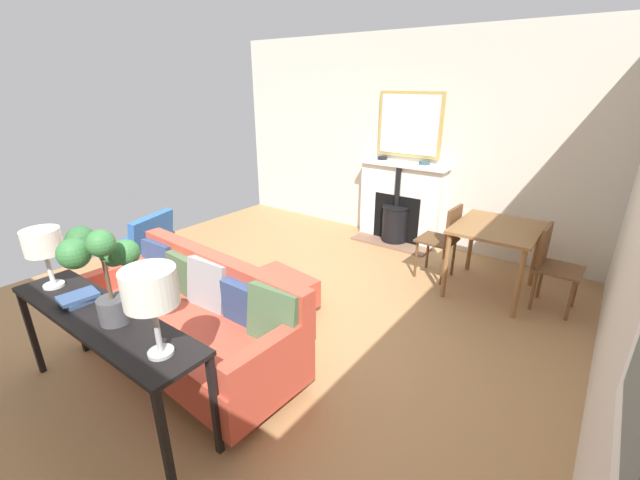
# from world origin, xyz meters

# --- Properties ---
(ground_plane) EXTENTS (5.93, 5.49, 0.01)m
(ground_plane) POSITION_xyz_m (0.00, 0.00, -0.00)
(ground_plane) COLOR #A87A4C
(wall_left) EXTENTS (0.12, 5.49, 2.77)m
(wall_left) POSITION_xyz_m (-2.97, 0.00, 1.38)
(wall_left) COLOR beige
(wall_left) RESTS_ON ground
(fireplace) EXTENTS (0.54, 1.25, 1.13)m
(fireplace) POSITION_xyz_m (-2.75, 0.16, 0.50)
(fireplace) COLOR brown
(fireplace) RESTS_ON ground
(mirror_over_mantel) EXTENTS (0.04, 0.90, 0.85)m
(mirror_over_mantel) POSITION_xyz_m (-2.88, 0.16, 1.61)
(mirror_over_mantel) COLOR tan
(mantel_bowl_near) EXTENTS (0.14, 0.14, 0.04)m
(mantel_bowl_near) POSITION_xyz_m (-2.79, -0.16, 1.15)
(mantel_bowl_near) COLOR black
(mantel_bowl_near) RESTS_ON fireplace
(mantel_bowl_far) EXTENTS (0.15, 0.15, 0.04)m
(mantel_bowl_far) POSITION_xyz_m (-2.79, 0.46, 1.15)
(mantel_bowl_far) COLOR #334C56
(mantel_bowl_far) RESTS_ON fireplace
(sofa) EXTENTS (0.90, 2.01, 0.84)m
(sofa) POSITION_xyz_m (0.66, 0.05, 0.37)
(sofa) COLOR #B2B2B7
(sofa) RESTS_ON ground
(ottoman) EXTENTS (0.72, 0.76, 0.36)m
(ottoman) POSITION_xyz_m (-0.22, 0.08, 0.23)
(ottoman) COLOR #B2B2B7
(ottoman) RESTS_ON ground
(armchair_accent) EXTENTS (0.80, 0.74, 0.80)m
(armchair_accent) POSITION_xyz_m (0.11, -1.59, 0.47)
(armchair_accent) COLOR brown
(armchair_accent) RESTS_ON ground
(console_table) EXTENTS (0.39, 1.77, 0.75)m
(console_table) POSITION_xyz_m (1.35, 0.04, 0.67)
(console_table) COLOR black
(console_table) RESTS_ON ground
(table_lamp_near_end) EXTENTS (0.25, 0.25, 0.44)m
(table_lamp_near_end) POSITION_xyz_m (1.35, -0.62, 1.08)
(table_lamp_near_end) COLOR white
(table_lamp_near_end) RESTS_ON console_table
(table_lamp_far_end) EXTENTS (0.28, 0.28, 0.51)m
(table_lamp_far_end) POSITION_xyz_m (1.35, 0.71, 1.15)
(table_lamp_far_end) COLOR #B2B2B7
(table_lamp_far_end) RESTS_ON console_table
(potted_plant) EXTENTS (0.41, 0.49, 0.66)m
(potted_plant) POSITION_xyz_m (1.34, 0.19, 1.16)
(potted_plant) COLOR #4C4C51
(potted_plant) RESTS_ON console_table
(book_stack) EXTENTS (0.25, 0.20, 0.06)m
(book_stack) POSITION_xyz_m (1.35, -0.24, 0.78)
(book_stack) COLOR #38517F
(book_stack) RESTS_ON console_table
(dining_table) EXTENTS (0.94, 0.80, 0.75)m
(dining_table) POSITION_xyz_m (-1.94, 1.65, 0.64)
(dining_table) COLOR olive
(dining_table) RESTS_ON ground
(dining_chair_near_fireplace) EXTENTS (0.41, 0.41, 0.88)m
(dining_chair_near_fireplace) POSITION_xyz_m (-1.94, 1.11, 0.52)
(dining_chair_near_fireplace) COLOR brown
(dining_chair_near_fireplace) RESTS_ON ground
(dining_chair_by_back_wall) EXTENTS (0.42, 0.42, 0.85)m
(dining_chair_by_back_wall) POSITION_xyz_m (-1.95, 2.19, 0.50)
(dining_chair_by_back_wall) COLOR brown
(dining_chair_by_back_wall) RESTS_ON ground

